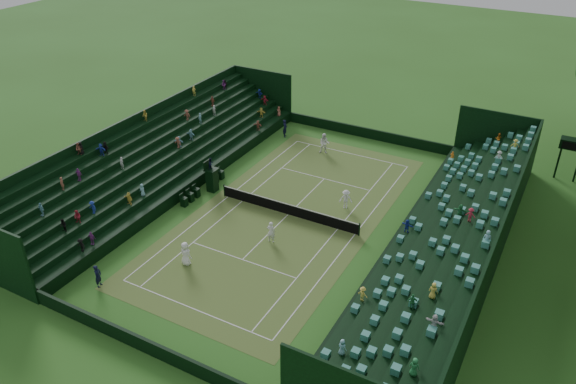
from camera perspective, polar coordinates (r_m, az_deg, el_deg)
name	(u,v)px	position (r m, az deg, el deg)	size (l,w,h in m)	color
ground	(288,215)	(42.56, 0.00, -2.33)	(160.00, 160.00, 0.00)	#30631F
court_surface	(288,215)	(42.56, 0.00, -2.32)	(12.97, 26.77, 0.01)	#387E2A
perimeter_wall_north	(367,133)	(55.14, 7.98, 5.97)	(17.17, 0.20, 1.00)	black
perimeter_wall_south	(147,346)	(32.27, -14.13, -14.95)	(17.17, 0.20, 1.00)	black
perimeter_wall_east	(396,240)	(39.61, 10.87, -4.85)	(0.20, 31.77, 1.00)	black
perimeter_wall_west	(197,183)	(46.39, -9.24, 0.93)	(0.20, 31.77, 1.00)	black
north_grandstand	(458,245)	(38.31, 16.93, -5.17)	(6.60, 32.00, 4.90)	black
south_grandstand	(156,160)	(48.36, -13.31, 3.16)	(6.60, 32.00, 4.90)	black
tennis_net	(288,209)	(42.28, 0.00, -1.73)	(11.67, 0.10, 1.06)	black
scoreboard_tower	(573,146)	(51.43, 26.95, 4.21)	(2.00, 1.00, 3.70)	black
umpire_chair	(212,177)	(45.50, -7.76, 1.53)	(0.94, 0.94, 2.95)	black
courtside_chairs	(203,187)	(45.86, -8.62, 0.46)	(0.48, 5.45, 1.03)	black
player_near_west	(186,254)	(37.65, -10.37, -6.19)	(0.84, 0.55, 1.73)	white
player_near_east	(271,232)	(39.20, -1.73, -4.07)	(0.60, 0.40, 1.65)	white
player_far_west	(324,144)	(51.47, 3.72, 4.94)	(0.93, 0.73, 1.92)	white
player_far_east	(346,199)	(43.21, 5.90, -0.73)	(1.01, 0.59, 1.57)	white
line_judge_north	(285,128)	(54.70, -0.31, 6.49)	(0.64, 0.42, 1.75)	black
line_judge_south	(98,276)	(37.28, -18.75, -8.08)	(0.57, 0.38, 1.57)	black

